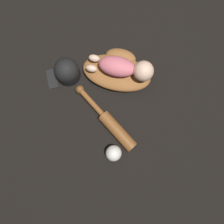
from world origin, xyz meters
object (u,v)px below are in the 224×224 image
object	(u,v)px
baseball_bat	(111,124)
baseball	(114,153)
baseball_cap	(67,71)
baby_figure	(125,68)
baseball_glove	(117,70)

from	to	relation	value
baseball_bat	baseball	distance (m)	0.15
baseball_bat	baseball_cap	xyz separation A→B (m)	(-0.34, 0.14, 0.02)
baseball_bat	baby_figure	bearing A→B (deg)	102.06
baby_figure	baseball_cap	bearing A→B (deg)	-154.74
baseball_glove	baseball_bat	distance (m)	0.29
baseball_cap	baseball_bat	bearing A→B (deg)	-22.47
baby_figure	baseball	xyz separation A→B (m)	(0.14, -0.40, -0.08)
baby_figure	baseball_cap	size ratio (longest dim) A/B	1.78
baseball_bat	baseball	xyz separation A→B (m)	(0.08, -0.13, 0.01)
baseball_bat	baseball_cap	world-z (taller)	baseball_cap
baby_figure	baseball_bat	bearing A→B (deg)	-77.94
baseball_cap	baseball	bearing A→B (deg)	-32.43
baseball_glove	baseball	world-z (taller)	baseball
baseball_glove	baby_figure	bearing A→B (deg)	-6.13
baseball_bat	baseball	world-z (taller)	baseball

